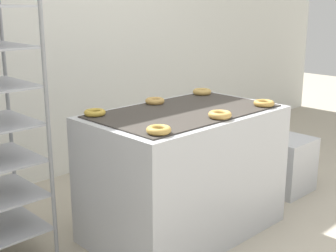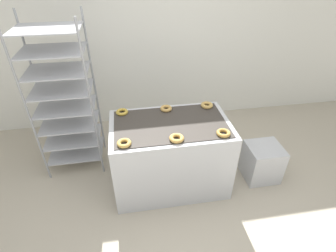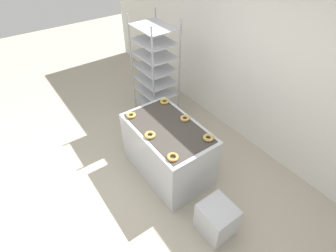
% 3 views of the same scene
% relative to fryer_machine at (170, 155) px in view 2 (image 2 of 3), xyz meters
% --- Properties ---
extents(ground_plane, '(14.00, 14.00, 0.00)m').
position_rel_fryer_machine_xyz_m(ground_plane, '(-0.00, -0.63, -0.42)').
color(ground_plane, '#B2A893').
extents(wall_back, '(8.00, 0.05, 2.80)m').
position_rel_fryer_machine_xyz_m(wall_back, '(-0.00, 1.49, 0.98)').
color(wall_back, silver).
rests_on(wall_back, ground_plane).
extents(fryer_machine, '(1.25, 0.77, 0.83)m').
position_rel_fryer_machine_xyz_m(fryer_machine, '(0.00, 0.00, 0.00)').
color(fryer_machine, '#B7BABF').
rests_on(fryer_machine, ground_plane).
extents(baking_rack_cart, '(0.66, 0.51, 1.84)m').
position_rel_fryer_machine_xyz_m(baking_rack_cart, '(-1.11, 0.55, 0.52)').
color(baking_rack_cart, gray).
rests_on(baking_rack_cart, ground_plane).
extents(glaze_bin, '(0.39, 0.37, 0.44)m').
position_rel_fryer_machine_xyz_m(glaze_bin, '(1.09, -0.09, -0.19)').
color(glaze_bin, '#B7BABF').
rests_on(glaze_bin, ground_plane).
extents(donut_near_left, '(0.13, 0.13, 0.04)m').
position_rel_fryer_machine_xyz_m(donut_near_left, '(-0.48, -0.27, 0.44)').
color(donut_near_left, gold).
rests_on(donut_near_left, fryer_machine).
extents(donut_near_center, '(0.14, 0.14, 0.04)m').
position_rel_fryer_machine_xyz_m(donut_near_center, '(0.01, -0.28, 0.44)').
color(donut_near_center, tan).
rests_on(donut_near_center, fryer_machine).
extents(donut_near_right, '(0.14, 0.14, 0.04)m').
position_rel_fryer_machine_xyz_m(donut_near_right, '(0.47, -0.27, 0.43)').
color(donut_near_right, '#BA8C3F').
rests_on(donut_near_right, fryer_machine).
extents(donut_far_left, '(0.13, 0.13, 0.03)m').
position_rel_fryer_machine_xyz_m(donut_far_left, '(-0.48, 0.29, 0.43)').
color(donut_far_left, gold).
rests_on(donut_far_left, fryer_machine).
extents(donut_far_center, '(0.13, 0.13, 0.04)m').
position_rel_fryer_machine_xyz_m(donut_far_center, '(0.00, 0.28, 0.44)').
color(donut_far_center, tan).
rests_on(donut_far_center, fryer_machine).
extents(donut_far_right, '(0.14, 0.14, 0.04)m').
position_rel_fryer_machine_xyz_m(donut_far_right, '(0.47, 0.27, 0.44)').
color(donut_far_right, tan).
rests_on(donut_far_right, fryer_machine).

